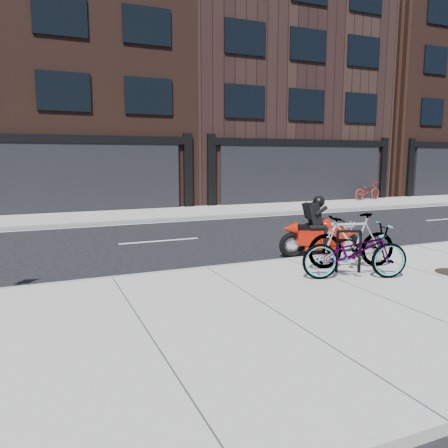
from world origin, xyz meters
name	(u,v)px	position (x,y,z in m)	size (l,w,h in m)	color
ground	(180,255)	(0.00, 0.00, 0.00)	(120.00, 120.00, 0.00)	black
sidewalk_near	(279,317)	(0.00, -5.00, 0.07)	(60.00, 6.00, 0.13)	gray
sidewalk_far	(124,216)	(0.00, 7.75, 0.07)	(60.00, 3.50, 0.13)	gray
building_center	(56,64)	(-2.00, 14.50, 7.25)	(12.00, 10.00, 14.50)	black
building_mideast	(261,97)	(10.00, 14.50, 6.25)	(12.00, 10.00, 12.50)	black
building_east	(406,102)	(22.00, 14.50, 6.50)	(10.00, 10.00, 13.00)	black
bike_rack	(349,247)	(2.51, -3.48, 0.65)	(0.50, 0.23, 0.89)	black
bicycle_front	(355,251)	(2.32, -3.90, 0.67)	(0.72, 2.06, 1.08)	gray
bicycle_rear	(352,241)	(2.82, -3.20, 0.71)	(0.55, 1.95, 1.17)	gray
motorcycle	(323,232)	(3.23, -1.63, 0.63)	(2.02, 0.92, 1.54)	black
bicycle_far	(367,191)	(13.70, 8.73, 0.63)	(0.67, 1.92, 1.01)	maroon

